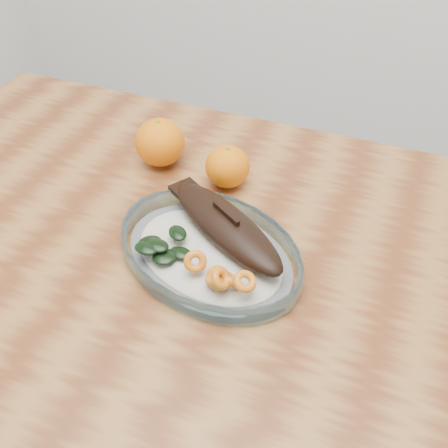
{
  "coord_description": "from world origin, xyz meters",
  "views": [
    {
      "loc": [
        0.29,
        -0.57,
        1.34
      ],
      "look_at": [
        0.05,
        0.04,
        0.77
      ],
      "focal_mm": 45.0,
      "sensor_mm": 36.0,
      "label": 1
    }
  ],
  "objects_px": {
    "orange_left": "(160,142)",
    "orange_right": "(228,167)",
    "dining_table": "(186,287)",
    "plated_meal": "(210,248)"
  },
  "relations": [
    {
      "from": "orange_left",
      "to": "orange_right",
      "type": "height_order",
      "value": "orange_left"
    },
    {
      "from": "dining_table",
      "to": "orange_right",
      "type": "height_order",
      "value": "orange_right"
    },
    {
      "from": "dining_table",
      "to": "plated_meal",
      "type": "relative_size",
      "value": 1.69
    },
    {
      "from": "orange_right",
      "to": "dining_table",
      "type": "bearing_deg",
      "value": -92.95
    },
    {
      "from": "plated_meal",
      "to": "orange_left",
      "type": "distance_m",
      "value": 0.27
    },
    {
      "from": "dining_table",
      "to": "plated_meal",
      "type": "distance_m",
      "value": 0.13
    },
    {
      "from": "plated_meal",
      "to": "orange_left",
      "type": "height_order",
      "value": "orange_left"
    },
    {
      "from": "dining_table",
      "to": "orange_left",
      "type": "relative_size",
      "value": 13.37
    },
    {
      "from": "orange_left",
      "to": "orange_right",
      "type": "xyz_separation_m",
      "value": [
        0.14,
        -0.02,
        -0.01
      ]
    },
    {
      "from": "dining_table",
      "to": "orange_left",
      "type": "distance_m",
      "value": 0.27
    }
  ]
}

